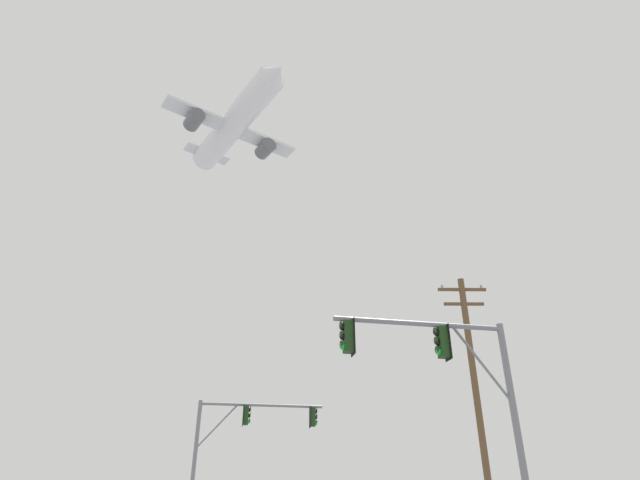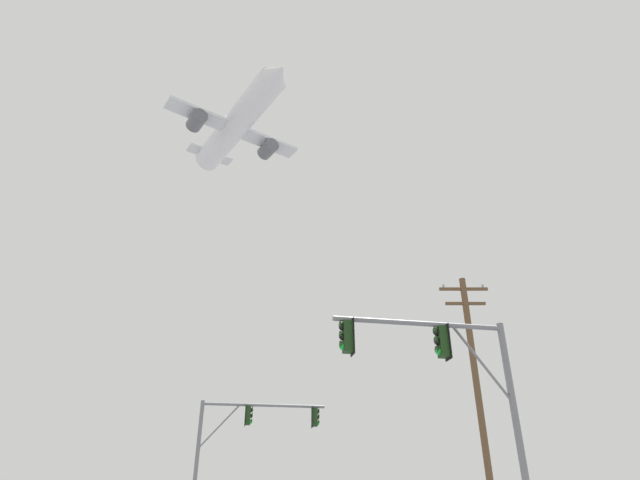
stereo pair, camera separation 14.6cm
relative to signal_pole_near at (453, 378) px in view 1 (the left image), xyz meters
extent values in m
cylinder|color=slate|center=(1.71, 0.32, -1.61)|extent=(0.20, 0.20, 6.63)
cylinder|color=slate|center=(-0.84, -0.16, 1.55)|extent=(5.14, 1.10, 0.15)
cylinder|color=slate|center=(0.95, 0.18, 0.47)|extent=(1.61, 0.38, 2.22)
cube|color=#193814|center=(-2.99, -0.56, 1.03)|extent=(0.31, 0.36, 0.90)
cylinder|color=#193814|center=(-2.99, -0.56, 1.54)|extent=(0.05, 0.05, 0.12)
cube|color=black|center=(-2.85, -0.53, 1.03)|extent=(0.11, 0.46, 1.04)
sphere|color=black|center=(-3.13, -0.59, 1.30)|extent=(0.20, 0.20, 0.20)
cylinder|color=#193814|center=(-3.19, -0.60, 1.36)|extent=(0.08, 0.21, 0.21)
sphere|color=black|center=(-3.13, -0.59, 1.02)|extent=(0.20, 0.20, 0.20)
cylinder|color=#193814|center=(-3.19, -0.60, 1.08)|extent=(0.08, 0.21, 0.21)
sphere|color=green|center=(-3.13, -0.59, 0.74)|extent=(0.20, 0.20, 0.20)
cylinder|color=#193814|center=(-3.19, -0.60, 0.80)|extent=(0.08, 0.21, 0.21)
cube|color=#193814|center=(-0.18, -0.03, 1.03)|extent=(0.31, 0.36, 0.90)
cylinder|color=#193814|center=(-0.18, -0.03, 1.54)|extent=(0.05, 0.05, 0.12)
cube|color=black|center=(-0.04, -0.01, 1.03)|extent=(0.11, 0.46, 1.04)
sphere|color=black|center=(-0.32, -0.06, 1.30)|extent=(0.20, 0.20, 0.20)
cylinder|color=#193814|center=(-0.38, -0.07, 1.36)|extent=(0.08, 0.21, 0.21)
sphere|color=black|center=(-0.32, -0.06, 1.02)|extent=(0.20, 0.20, 0.20)
cylinder|color=#193814|center=(-0.38, -0.07, 1.08)|extent=(0.08, 0.21, 0.21)
sphere|color=green|center=(-0.32, -0.06, 0.74)|extent=(0.20, 0.20, 0.20)
cylinder|color=#193814|center=(-0.38, -0.07, 0.80)|extent=(0.08, 0.21, 0.21)
cylinder|color=slate|center=(-9.70, 12.05, -1.71)|extent=(0.20, 0.20, 6.44)
cylinder|color=slate|center=(-6.62, 12.54, 1.36)|extent=(6.17, 1.13, 0.15)
cylinder|color=slate|center=(-8.77, 12.19, 0.31)|extent=(1.92, 0.38, 2.16)
cube|color=#193814|center=(-4.04, 12.95, 0.83)|extent=(0.31, 0.36, 0.90)
cylinder|color=#193814|center=(-4.04, 12.95, 1.34)|extent=(0.05, 0.05, 0.12)
cube|color=black|center=(-4.18, 12.92, 0.83)|extent=(0.10, 0.46, 1.04)
sphere|color=black|center=(-3.90, 12.97, 1.10)|extent=(0.20, 0.20, 0.20)
cylinder|color=#193814|center=(-3.83, 12.98, 1.16)|extent=(0.07, 0.21, 0.21)
sphere|color=black|center=(-3.90, 12.97, 0.82)|extent=(0.20, 0.20, 0.20)
cylinder|color=#193814|center=(-3.83, 12.98, 0.88)|extent=(0.07, 0.21, 0.21)
sphere|color=green|center=(-3.90, 12.97, 0.54)|extent=(0.20, 0.20, 0.20)
cylinder|color=#193814|center=(-3.83, 12.98, 0.60)|extent=(0.07, 0.21, 0.21)
cube|color=#193814|center=(-7.42, 12.41, 0.83)|extent=(0.31, 0.36, 0.90)
cylinder|color=#193814|center=(-7.42, 12.41, 1.34)|extent=(0.05, 0.05, 0.12)
cube|color=black|center=(-7.56, 12.39, 0.83)|extent=(0.10, 0.46, 1.04)
sphere|color=black|center=(-7.28, 12.43, 1.10)|extent=(0.20, 0.20, 0.20)
cylinder|color=#193814|center=(-7.21, 12.44, 1.16)|extent=(0.07, 0.21, 0.21)
sphere|color=black|center=(-7.28, 12.43, 0.82)|extent=(0.20, 0.20, 0.20)
cylinder|color=#193814|center=(-7.21, 12.44, 0.88)|extent=(0.07, 0.21, 0.21)
sphere|color=green|center=(-7.28, 12.43, 0.54)|extent=(0.20, 0.20, 0.20)
cylinder|color=#193814|center=(-7.21, 12.44, 0.60)|extent=(0.07, 0.21, 0.21)
cylinder|color=brown|center=(2.78, 7.07, 0.57)|extent=(0.28, 0.28, 10.99)
cube|color=brown|center=(2.78, 7.07, 5.56)|extent=(2.20, 0.12, 0.12)
cube|color=brown|center=(2.78, 7.07, 4.86)|extent=(1.80, 0.12, 0.12)
cylinder|color=gray|center=(1.88, 7.07, 5.68)|extent=(0.10, 0.10, 0.18)
cylinder|color=gray|center=(3.68, 7.07, 5.68)|extent=(0.10, 0.10, 0.18)
cylinder|color=white|center=(-13.37, 31.45, 35.78)|extent=(12.07, 15.65, 3.01)
cone|color=white|center=(-8.04, 23.70, 35.78)|extent=(3.53, 3.32, 2.86)
cone|color=white|center=(-18.64, 39.12, 35.78)|extent=(3.17, 3.00, 2.56)
cube|color=silver|center=(-13.63, 31.83, 35.33)|extent=(14.35, 10.76, 0.34)
cylinder|color=#595B60|center=(-9.95, 34.37, 34.43)|extent=(2.67, 2.82, 1.69)
cylinder|color=#595B60|center=(-17.32, 29.30, 34.43)|extent=(2.67, 2.82, 1.69)
cube|color=#0C5933|center=(-17.52, 37.49, 37.47)|extent=(1.68, 2.30, 3.57)
cube|color=silver|center=(-17.63, 37.65, 36.06)|extent=(5.61, 4.59, 0.19)
camera|label=1|loc=(-3.92, -14.77, -3.25)|focal=28.86mm
camera|label=2|loc=(-3.77, -14.77, -3.25)|focal=28.86mm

